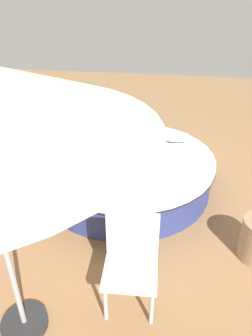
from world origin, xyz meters
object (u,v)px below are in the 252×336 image
Objects in this scene: throw_pillow_3 at (77,139)px; patio_chair at (131,255)px; round_bed at (126,171)px; throw_pillow_1 at (142,126)px; throw_pillow_2 at (106,128)px; planter at (88,99)px; throw_pillow_0 at (175,136)px.

patio_chair reaches higher than throw_pillow_3.
patio_chair is (0.39, -2.04, 0.26)m from round_bed.
throw_pillow_1 is 0.65m from throw_pillow_2.
round_bed is at bearing -97.80° from throw_pillow_1.
planter is (-0.51, 2.46, -0.10)m from throw_pillow_3.
throw_pillow_2 reaches higher than throw_pillow_3.
round_bed is 2.90× the size of planter.
throw_pillow_3 is (-1.01, -0.65, -0.03)m from throw_pillow_1.
throw_pillow_2 is 0.95× the size of throw_pillow_3.
throw_pillow_2 is 0.53× the size of planter.
planter is at bearing 116.68° from round_bed.
round_bed is 1.04m from throw_pillow_2.
throw_pillow_1 is (0.13, 0.95, 0.39)m from round_bed.
throw_pillow_1 is at bearing 32.93° from throw_pillow_3.
throw_pillow_0 is at bearing 42.69° from round_bed.
throw_pillow_2 is (-0.51, 0.82, 0.37)m from round_bed.
throw_pillow_2 is (-0.64, -0.13, -0.02)m from throw_pillow_1.
patio_chair is at bearing -84.95° from throw_pillow_1.
throw_pillow_1 is 1.20m from throw_pillow_3.
throw_pillow_3 is 2.51m from planter.
throw_pillow_2 is 3.01m from patio_chair.
round_bed is 5.21× the size of throw_pillow_3.
planter is at bearing 101.69° from throw_pillow_3.
patio_chair is at bearing -69.66° from planter.
throw_pillow_0 is at bearing -24.38° from throw_pillow_1.
round_bed is at bearing -82.87° from patio_chair.
throw_pillow_0 is 1.08× the size of throw_pillow_2.
throw_pillow_2 is at bearing 55.01° from throw_pillow_3.
round_bed is 1.03m from throw_pillow_1.
throw_pillow_1 is 3.01m from patio_chair.
throw_pillow_0 reaches higher than round_bed.
round_bed is at bearing -18.77° from throw_pillow_3.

